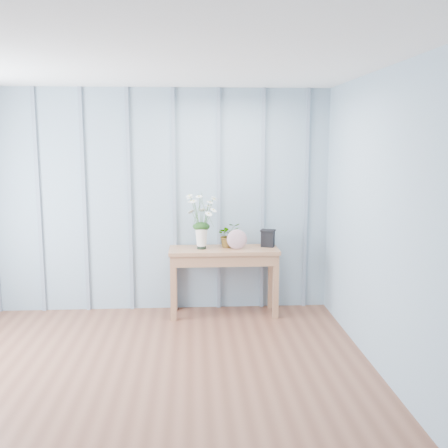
{
  "coord_description": "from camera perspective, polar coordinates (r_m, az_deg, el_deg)",
  "views": [
    {
      "loc": [
        0.46,
        -3.64,
        1.92
      ],
      "look_at": [
        0.79,
        1.94,
        1.03
      ],
      "focal_mm": 42.0,
      "sensor_mm": 36.0,
      "label": 1
    }
  ],
  "objects": [
    {
      "name": "spider_plant",
      "position": [
        5.81,
        0.49,
        -1.2
      ],
      "size": [
        0.3,
        0.27,
        0.28
      ],
      "primitive_type": "imported",
      "rotation": [
        0.0,
        0.0,
        0.26
      ],
      "color": "#133611",
      "rests_on": "sideboard"
    },
    {
      "name": "felt_disc_vessel",
      "position": [
        5.7,
        1.42,
        -1.69
      ],
      "size": [
        0.23,
        0.08,
        0.22
      ],
      "primitive_type": "ellipsoid",
      "rotation": [
        0.0,
        0.0,
        -0.09
      ],
      "color": "#83415D",
      "rests_on": "sideboard"
    },
    {
      "name": "room_shell",
      "position": [
        4.58,
        -9.3,
        9.74
      ],
      "size": [
        4.0,
        4.5,
        2.5
      ],
      "color": "#8FA6B6",
      "rests_on": "ground"
    },
    {
      "name": "sideboard",
      "position": [
        5.79,
        -0.03,
        -3.78
      ],
      "size": [
        1.2,
        0.45,
        0.75
      ],
      "color": "#996645",
      "rests_on": "ground"
    },
    {
      "name": "carved_box",
      "position": [
        5.86,
        4.8,
        -1.53
      ],
      "size": [
        0.19,
        0.17,
        0.19
      ],
      "color": "black",
      "rests_on": "sideboard"
    },
    {
      "name": "daisy_vase",
      "position": [
        5.69,
        -2.48,
        1.25
      ],
      "size": [
        0.45,
        0.34,
        0.64
      ],
      "color": "black",
      "rests_on": "sideboard"
    },
    {
      "name": "ground",
      "position": [
        4.15,
        -9.9,
        -18.72
      ],
      "size": [
        4.5,
        4.5,
        0.0
      ],
      "primitive_type": "plane",
      "color": "brown",
      "rests_on": "ground"
    }
  ]
}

